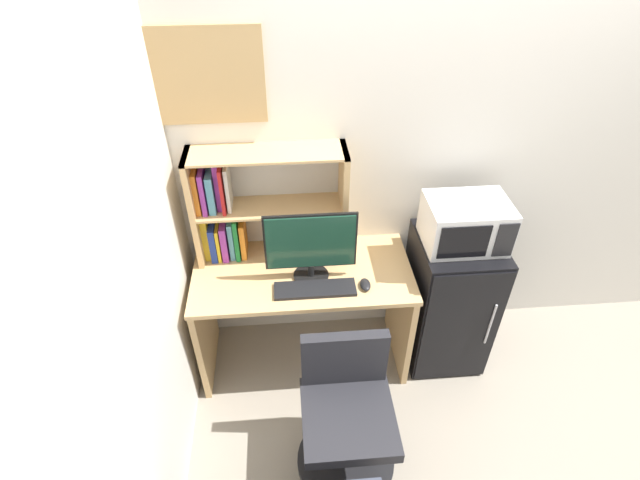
{
  "coord_description": "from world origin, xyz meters",
  "views": [
    {
      "loc": [
        -0.98,
        -2.4,
        2.65
      ],
      "look_at": [
        -0.81,
        -0.34,
        1.03
      ],
      "focal_mm": 26.96,
      "sensor_mm": 36.0,
      "label": 1
    }
  ],
  "objects_px": {
    "monitor": "(311,245)",
    "keyboard": "(315,289)",
    "mini_fridge": "(448,300)",
    "microwave": "(466,223)",
    "wall_corkboard": "(202,77)",
    "computer_mouse": "(365,285)",
    "desk_chair": "(346,418)",
    "hutch_bookshelf": "(244,207)"
  },
  "relations": [
    {
      "from": "microwave",
      "to": "desk_chair",
      "type": "height_order",
      "value": "microwave"
    },
    {
      "from": "monitor",
      "to": "desk_chair",
      "type": "relative_size",
      "value": 0.62
    },
    {
      "from": "microwave",
      "to": "wall_corkboard",
      "type": "relative_size",
      "value": 0.73
    },
    {
      "from": "microwave",
      "to": "wall_corkboard",
      "type": "height_order",
      "value": "wall_corkboard"
    },
    {
      "from": "keyboard",
      "to": "wall_corkboard",
      "type": "distance_m",
      "value": 1.25
    },
    {
      "from": "monitor",
      "to": "microwave",
      "type": "xyz_separation_m",
      "value": [
        0.87,
        0.05,
        0.06
      ]
    },
    {
      "from": "wall_corkboard",
      "to": "computer_mouse",
      "type": "bearing_deg",
      "value": -29.66
    },
    {
      "from": "monitor",
      "to": "wall_corkboard",
      "type": "distance_m",
      "value": 1.02
    },
    {
      "from": "monitor",
      "to": "wall_corkboard",
      "type": "bearing_deg",
      "value": 145.56
    },
    {
      "from": "computer_mouse",
      "to": "microwave",
      "type": "xyz_separation_m",
      "value": [
        0.58,
        0.16,
        0.27
      ]
    },
    {
      "from": "keyboard",
      "to": "wall_corkboard",
      "type": "xyz_separation_m",
      "value": [
        -0.52,
        0.46,
        1.04
      ]
    },
    {
      "from": "keyboard",
      "to": "computer_mouse",
      "type": "xyz_separation_m",
      "value": [
        0.28,
        0.01,
        0.01
      ]
    },
    {
      "from": "hutch_bookshelf",
      "to": "microwave",
      "type": "xyz_separation_m",
      "value": [
        1.24,
        -0.2,
        -0.05
      ]
    },
    {
      "from": "monitor",
      "to": "keyboard",
      "type": "relative_size",
      "value": 1.12
    },
    {
      "from": "desk_chair",
      "to": "wall_corkboard",
      "type": "height_order",
      "value": "wall_corkboard"
    },
    {
      "from": "desk_chair",
      "to": "wall_corkboard",
      "type": "bearing_deg",
      "value": 122.65
    },
    {
      "from": "hutch_bookshelf",
      "to": "wall_corkboard",
      "type": "relative_size",
      "value": 1.41
    },
    {
      "from": "monitor",
      "to": "microwave",
      "type": "height_order",
      "value": "monitor"
    },
    {
      "from": "keyboard",
      "to": "microwave",
      "type": "relative_size",
      "value": 1.0
    },
    {
      "from": "hutch_bookshelf",
      "to": "wall_corkboard",
      "type": "xyz_separation_m",
      "value": [
        -0.14,
        0.1,
        0.71
      ]
    },
    {
      "from": "keyboard",
      "to": "desk_chair",
      "type": "xyz_separation_m",
      "value": [
        0.12,
        -0.54,
        -0.43
      ]
    },
    {
      "from": "monitor",
      "to": "microwave",
      "type": "relative_size",
      "value": 1.12
    },
    {
      "from": "microwave",
      "to": "wall_corkboard",
      "type": "bearing_deg",
      "value": 167.97
    },
    {
      "from": "computer_mouse",
      "to": "keyboard",
      "type": "bearing_deg",
      "value": -178.75
    },
    {
      "from": "computer_mouse",
      "to": "microwave",
      "type": "distance_m",
      "value": 0.66
    },
    {
      "from": "monitor",
      "to": "mini_fridge",
      "type": "height_order",
      "value": "monitor"
    },
    {
      "from": "keyboard",
      "to": "hutch_bookshelf",
      "type": "bearing_deg",
      "value": 135.97
    },
    {
      "from": "hutch_bookshelf",
      "to": "mini_fridge",
      "type": "bearing_deg",
      "value": -9.15
    },
    {
      "from": "desk_chair",
      "to": "microwave",
      "type": "bearing_deg",
      "value": 43.68
    },
    {
      "from": "monitor",
      "to": "keyboard",
      "type": "bearing_deg",
      "value": -83.05
    },
    {
      "from": "computer_mouse",
      "to": "microwave",
      "type": "height_order",
      "value": "microwave"
    },
    {
      "from": "monitor",
      "to": "computer_mouse",
      "type": "height_order",
      "value": "monitor"
    },
    {
      "from": "hutch_bookshelf",
      "to": "mini_fridge",
      "type": "distance_m",
      "value": 1.41
    },
    {
      "from": "hutch_bookshelf",
      "to": "wall_corkboard",
      "type": "distance_m",
      "value": 0.73
    },
    {
      "from": "hutch_bookshelf",
      "to": "wall_corkboard",
      "type": "height_order",
      "value": "wall_corkboard"
    },
    {
      "from": "mini_fridge",
      "to": "keyboard",
      "type": "bearing_deg",
      "value": -169.12
    },
    {
      "from": "wall_corkboard",
      "to": "mini_fridge",
      "type": "bearing_deg",
      "value": -12.15
    },
    {
      "from": "mini_fridge",
      "to": "microwave",
      "type": "bearing_deg",
      "value": 89.8
    },
    {
      "from": "monitor",
      "to": "computer_mouse",
      "type": "xyz_separation_m",
      "value": [
        0.3,
        -0.11,
        -0.21
      ]
    },
    {
      "from": "monitor",
      "to": "mini_fridge",
      "type": "distance_m",
      "value": 1.03
    },
    {
      "from": "mini_fridge",
      "to": "microwave",
      "type": "xyz_separation_m",
      "value": [
        0.0,
        0.0,
        0.6
      ]
    },
    {
      "from": "desk_chair",
      "to": "keyboard",
      "type": "bearing_deg",
      "value": 102.81
    }
  ]
}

